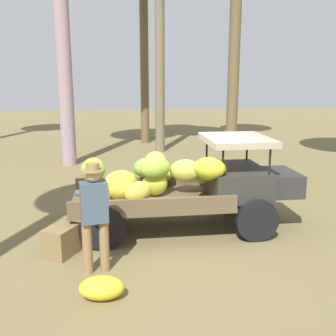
{
  "coord_description": "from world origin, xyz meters",
  "views": [
    {
      "loc": [
        -1.25,
        -7.47,
        2.98
      ],
      "look_at": [
        -0.24,
        -0.04,
        1.26
      ],
      "focal_mm": 42.54,
      "sensor_mm": 36.0,
      "label": 1
    }
  ],
  "objects_px": {
    "loose_banana_bunch": "(102,288)",
    "wooden_crate": "(62,241)",
    "farmer": "(94,211)",
    "truck": "(192,184)"
  },
  "relations": [
    {
      "from": "loose_banana_bunch",
      "to": "wooden_crate",
      "type": "bearing_deg",
      "value": 115.29
    },
    {
      "from": "wooden_crate",
      "to": "farmer",
      "type": "bearing_deg",
      "value": -48.68
    },
    {
      "from": "truck",
      "to": "loose_banana_bunch",
      "type": "xyz_separation_m",
      "value": [
        -1.73,
        -2.43,
        -0.76
      ]
    },
    {
      "from": "wooden_crate",
      "to": "truck",
      "type": "bearing_deg",
      "value": 20.93
    },
    {
      "from": "farmer",
      "to": "wooden_crate",
      "type": "height_order",
      "value": "farmer"
    },
    {
      "from": "farmer",
      "to": "loose_banana_bunch",
      "type": "height_order",
      "value": "farmer"
    },
    {
      "from": "truck",
      "to": "loose_banana_bunch",
      "type": "bearing_deg",
      "value": -125.2
    },
    {
      "from": "truck",
      "to": "loose_banana_bunch",
      "type": "distance_m",
      "value": 3.08
    },
    {
      "from": "truck",
      "to": "wooden_crate",
      "type": "relative_size",
      "value": 7.61
    },
    {
      "from": "truck",
      "to": "farmer",
      "type": "xyz_separation_m",
      "value": [
        -1.83,
        -1.62,
        0.07
      ]
    }
  ]
}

